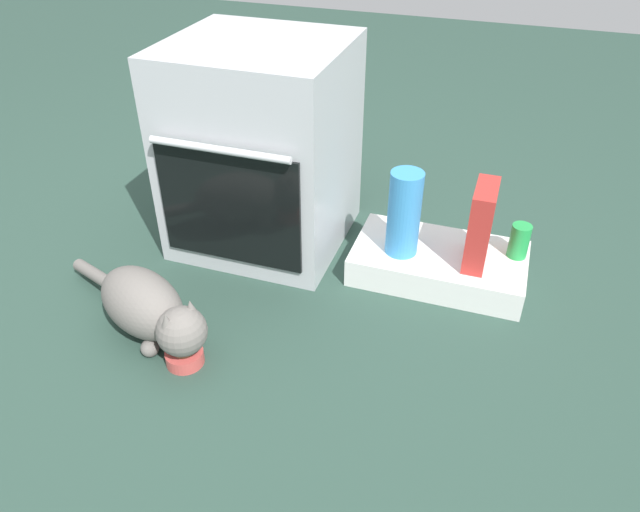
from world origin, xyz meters
TOP-DOWN VIEW (x-y plane):
  - ground at (0.00, 0.00)m, footprint 8.00×8.00m
  - oven at (0.03, 0.43)m, footprint 0.59×0.61m
  - pantry_cabinet at (0.70, 0.39)m, footprint 0.59×0.33m
  - food_bowl at (0.07, -0.28)m, footprint 0.11×0.11m
  - cat at (-0.08, -0.21)m, footprint 0.66×0.36m
  - soda_can at (0.95, 0.44)m, footprint 0.07×0.07m
  - water_bottle at (0.57, 0.34)m, footprint 0.11×0.11m
  - cereal_box at (0.82, 0.37)m, footprint 0.07×0.18m

SIDE VIEW (x-z plane):
  - ground at x=0.00m, z-range 0.00..0.00m
  - food_bowl at x=0.07m, z-range -0.01..0.06m
  - pantry_cabinet at x=0.70m, z-range 0.00..0.10m
  - cat at x=-0.08m, z-range 0.01..0.22m
  - soda_can at x=0.95m, z-range 0.10..0.22m
  - cereal_box at x=0.82m, z-range 0.10..0.38m
  - water_bottle at x=0.57m, z-range 0.10..0.40m
  - oven at x=0.03m, z-range 0.00..0.74m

